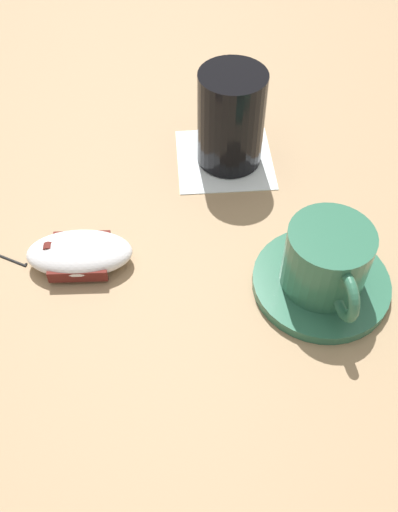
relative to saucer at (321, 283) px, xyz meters
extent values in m
plane|color=#9E7F5B|center=(0.12, 0.11, -0.01)|extent=(3.00, 3.00, 0.00)
cylinder|color=#2D664C|center=(0.00, 0.00, 0.00)|extent=(0.14, 0.14, 0.01)
cylinder|color=#2D664C|center=(0.00, 0.00, 0.04)|extent=(0.08, 0.08, 0.07)
torus|color=#2D664C|center=(-0.05, 0.00, 0.04)|extent=(0.05, 0.01, 0.05)
ellipsoid|color=silver|center=(0.09, 0.23, 0.01)|extent=(0.08, 0.12, 0.03)
cylinder|color=#591E19|center=(0.10, 0.26, 0.02)|extent=(0.01, 0.01, 0.01)
cube|color=#591E19|center=(0.07, 0.24, 0.01)|extent=(0.02, 0.06, 0.01)
cube|color=#591E19|center=(0.12, 0.23, 0.01)|extent=(0.02, 0.06, 0.01)
cylinder|color=black|center=(0.12, 0.31, 0.00)|extent=(0.03, 0.04, 0.00)
sphere|color=black|center=(0.11, 0.29, 0.00)|extent=(0.00, 0.00, 0.00)
cube|color=white|center=(0.21, 0.04, 0.00)|extent=(0.14, 0.14, 0.00)
cylinder|color=black|center=(0.21, 0.03, 0.06)|extent=(0.08, 0.08, 0.12)
camera|label=1|loc=(-0.30, 0.21, 0.47)|focal=40.00mm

